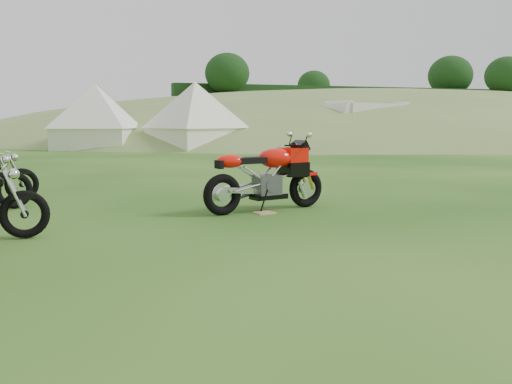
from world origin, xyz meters
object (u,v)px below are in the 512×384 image
object	(u,v)px
sport_motorcycle	(266,172)
plywood_board	(265,213)
caravan	(367,124)
tent_left	(96,119)
tent_mid	(195,118)
tent_right	(297,124)

from	to	relation	value
sport_motorcycle	plywood_board	world-z (taller)	sport_motorcycle
caravan	tent_left	bearing A→B (deg)	161.61
tent_left	caravan	size ratio (longest dim) A/B	0.68
plywood_board	tent_mid	distance (m)	18.14
tent_left	tent_mid	distance (m)	4.70
plywood_board	caravan	bearing A→B (deg)	56.57
sport_motorcycle	tent_left	distance (m)	19.65
tent_right	caravan	size ratio (longest dim) A/B	0.55
tent_left	tent_mid	size ratio (longest dim) A/B	0.99
sport_motorcycle	tent_mid	size ratio (longest dim) A/B	0.60
plywood_board	tent_mid	size ratio (longest dim) A/B	0.08
caravan	plywood_board	bearing A→B (deg)	-137.34
tent_left	caravan	bearing A→B (deg)	16.46
sport_motorcycle	tent_right	xyz separation A→B (m)	(8.83, 19.86, 0.55)
tent_mid	tent_right	size ratio (longest dim) A/B	1.26
caravan	tent_right	bearing A→B (deg)	144.68
sport_motorcycle	tent_left	bearing A→B (deg)	81.04
sport_motorcycle	tent_right	world-z (taller)	tent_right
tent_mid	tent_right	bearing A→B (deg)	-3.16
tent_left	caravan	world-z (taller)	tent_left
tent_left	tent_mid	bearing A→B (deg)	-3.94
tent_mid	plywood_board	bearing A→B (deg)	-123.37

